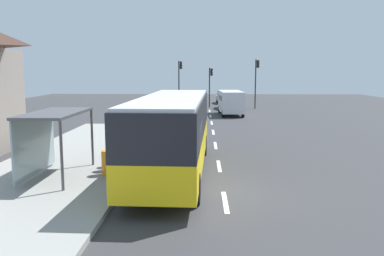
{
  "coord_description": "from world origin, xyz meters",
  "views": [
    {
      "loc": [
        -0.5,
        -13.66,
        4.24
      ],
      "look_at": [
        -1.0,
        5.55,
        1.5
      ],
      "focal_mm": 37.8,
      "sensor_mm": 36.0,
      "label": 1
    }
  ],
  "objects_px": {
    "traffic_light_far_side": "(180,77)",
    "white_van": "(231,101)",
    "sedan_far": "(224,97)",
    "bus": "(173,130)",
    "recycling_bin_blue": "(112,159)",
    "sedan_near": "(227,102)",
    "traffic_light_median": "(210,81)",
    "recycling_bin_orange": "(108,162)",
    "recycling_bin_yellow": "(116,155)",
    "bus_shelter": "(48,127)",
    "traffic_light_near_side": "(256,76)"
  },
  "relations": [
    {
      "from": "white_van",
      "to": "sedan_far",
      "type": "bearing_deg",
      "value": 89.6
    },
    {
      "from": "sedan_near",
      "to": "traffic_light_far_side",
      "type": "relative_size",
      "value": 0.83
    },
    {
      "from": "sedan_near",
      "to": "recycling_bin_yellow",
      "type": "bearing_deg",
      "value": -102.89
    },
    {
      "from": "sedan_far",
      "to": "recycling_bin_yellow",
      "type": "xyz_separation_m",
      "value": [
        -6.5,
        -35.88,
        -0.14
      ]
    },
    {
      "from": "recycling_bin_orange",
      "to": "bus_shelter",
      "type": "bearing_deg",
      "value": -172.22
    },
    {
      "from": "sedan_far",
      "to": "bus_shelter",
      "type": "bearing_deg",
      "value": -103.05
    },
    {
      "from": "recycling_bin_blue",
      "to": "traffic_light_median",
      "type": "height_order",
      "value": "traffic_light_median"
    },
    {
      "from": "sedan_far",
      "to": "recycling_bin_blue",
      "type": "distance_m",
      "value": 37.16
    },
    {
      "from": "sedan_near",
      "to": "traffic_light_near_side",
      "type": "height_order",
      "value": "traffic_light_near_side"
    },
    {
      "from": "sedan_far",
      "to": "traffic_light_median",
      "type": "bearing_deg",
      "value": -108.41
    },
    {
      "from": "recycling_bin_orange",
      "to": "recycling_bin_yellow",
      "type": "relative_size",
      "value": 1.0
    },
    {
      "from": "sedan_near",
      "to": "recycling_bin_orange",
      "type": "bearing_deg",
      "value": -102.3
    },
    {
      "from": "bus",
      "to": "sedan_far",
      "type": "height_order",
      "value": "bus"
    },
    {
      "from": "recycling_bin_orange",
      "to": "traffic_light_far_side",
      "type": "height_order",
      "value": "traffic_light_far_side"
    },
    {
      "from": "sedan_near",
      "to": "sedan_far",
      "type": "xyz_separation_m",
      "value": [
        -0.0,
        7.48,
        0.0
      ]
    },
    {
      "from": "recycling_bin_blue",
      "to": "traffic_light_far_side",
      "type": "xyz_separation_m",
      "value": [
        1.1,
        30.09,
        2.87
      ]
    },
    {
      "from": "bus",
      "to": "bus_shelter",
      "type": "relative_size",
      "value": 2.77
    },
    {
      "from": "traffic_light_near_side",
      "to": "sedan_near",
      "type": "bearing_deg",
      "value": -176.65
    },
    {
      "from": "sedan_far",
      "to": "bus_shelter",
      "type": "distance_m",
      "value": 38.6
    },
    {
      "from": "sedan_far",
      "to": "recycling_bin_yellow",
      "type": "relative_size",
      "value": 4.68
    },
    {
      "from": "white_van",
      "to": "bus_shelter",
      "type": "relative_size",
      "value": 1.32
    },
    {
      "from": "recycling_bin_orange",
      "to": "recycling_bin_blue",
      "type": "distance_m",
      "value": 0.7
    },
    {
      "from": "recycling_bin_orange",
      "to": "traffic_light_near_side",
      "type": "height_order",
      "value": "traffic_light_near_side"
    },
    {
      "from": "sedan_far",
      "to": "recycling_bin_orange",
      "type": "relative_size",
      "value": 4.68
    },
    {
      "from": "sedan_near",
      "to": "traffic_light_near_side",
      "type": "distance_m",
      "value": 4.26
    },
    {
      "from": "recycling_bin_orange",
      "to": "bus_shelter",
      "type": "relative_size",
      "value": 0.24
    },
    {
      "from": "recycling_bin_orange",
      "to": "traffic_light_far_side",
      "type": "xyz_separation_m",
      "value": [
        1.1,
        30.79,
        2.87
      ]
    },
    {
      "from": "traffic_light_far_side",
      "to": "white_van",
      "type": "bearing_deg",
      "value": -54.88
    },
    {
      "from": "bus_shelter",
      "to": "traffic_light_near_side",
      "type": "bearing_deg",
      "value": 68.54
    },
    {
      "from": "traffic_light_far_side",
      "to": "traffic_light_near_side",
      "type": "bearing_deg",
      "value": -5.32
    },
    {
      "from": "sedan_near",
      "to": "recycling_bin_blue",
      "type": "relative_size",
      "value": 4.67
    },
    {
      "from": "sedan_near",
      "to": "bus_shelter",
      "type": "bearing_deg",
      "value": -106.14
    },
    {
      "from": "bus",
      "to": "traffic_light_near_side",
      "type": "xyz_separation_m",
      "value": [
        7.21,
        29.19,
        1.76
      ]
    },
    {
      "from": "recycling_bin_orange",
      "to": "bus_shelter",
      "type": "height_order",
      "value": "bus_shelter"
    },
    {
      "from": "recycling_bin_orange",
      "to": "traffic_light_far_side",
      "type": "bearing_deg",
      "value": 87.96
    },
    {
      "from": "recycling_bin_blue",
      "to": "traffic_light_far_side",
      "type": "distance_m",
      "value": 30.25
    },
    {
      "from": "bus_shelter",
      "to": "recycling_bin_yellow",
      "type": "bearing_deg",
      "value": 37.57
    },
    {
      "from": "bus",
      "to": "recycling_bin_yellow",
      "type": "bearing_deg",
      "value": 166.47
    },
    {
      "from": "white_van",
      "to": "traffic_light_far_side",
      "type": "distance_m",
      "value": 9.48
    },
    {
      "from": "traffic_light_far_side",
      "to": "recycling_bin_blue",
      "type": "bearing_deg",
      "value": -92.09
    },
    {
      "from": "bus",
      "to": "sedan_far",
      "type": "xyz_separation_m",
      "value": [
        4.01,
        36.48,
        -1.05
      ]
    },
    {
      "from": "recycling_bin_orange",
      "to": "recycling_bin_yellow",
      "type": "height_order",
      "value": "same"
    },
    {
      "from": "bus",
      "to": "recycling_bin_yellow",
      "type": "height_order",
      "value": "bus"
    },
    {
      "from": "bus",
      "to": "traffic_light_median",
      "type": "relative_size",
      "value": 2.43
    },
    {
      "from": "white_van",
      "to": "recycling_bin_blue",
      "type": "bearing_deg",
      "value": -105.84
    },
    {
      "from": "recycling_bin_yellow",
      "to": "traffic_light_near_side",
      "type": "bearing_deg",
      "value": 71.27
    },
    {
      "from": "sedan_near",
      "to": "traffic_light_median",
      "type": "bearing_deg",
      "value": 136.66
    },
    {
      "from": "sedan_far",
      "to": "bus",
      "type": "bearing_deg",
      "value": -96.27
    },
    {
      "from": "sedan_near",
      "to": "traffic_light_median",
      "type": "xyz_separation_m",
      "value": [
        -1.89,
        1.79,
        2.26
      ]
    },
    {
      "from": "sedan_far",
      "to": "recycling_bin_blue",
      "type": "bearing_deg",
      "value": -100.07
    }
  ]
}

